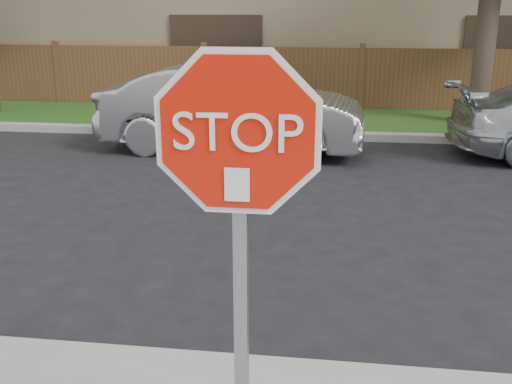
# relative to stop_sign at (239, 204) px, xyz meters

# --- Properties ---
(ground) EXTENTS (90.00, 90.00, 0.00)m
(ground) POSITION_rel_stop_sign_xyz_m (1.04, 1.48, -1.83)
(ground) COLOR black
(ground) RESTS_ON ground
(far_curb) EXTENTS (70.00, 0.30, 0.15)m
(far_curb) POSITION_rel_stop_sign_xyz_m (1.04, 9.63, -1.75)
(far_curb) COLOR gray
(far_curb) RESTS_ON ground
(grass_strip) EXTENTS (70.00, 3.00, 0.12)m
(grass_strip) POSITION_rel_stop_sign_xyz_m (1.04, 11.28, -1.77)
(grass_strip) COLOR #1E4714
(grass_strip) RESTS_ON ground
(fence) EXTENTS (70.00, 0.12, 1.60)m
(fence) POSITION_rel_stop_sign_xyz_m (1.04, 12.88, -1.03)
(fence) COLOR brown
(fence) RESTS_ON ground
(stop_sign) EXTENTS (1.01, 0.13, 2.55)m
(stop_sign) POSITION_rel_stop_sign_xyz_m (0.00, 0.00, 0.00)
(stop_sign) COLOR gray
(stop_sign) RESTS_ON sidewalk_near
(sedan_left) EXTENTS (4.95, 2.00, 1.60)m
(sedan_left) POSITION_rel_stop_sign_xyz_m (-1.47, 8.40, -1.03)
(sedan_left) COLOR #A1A2A6
(sedan_left) RESTS_ON ground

